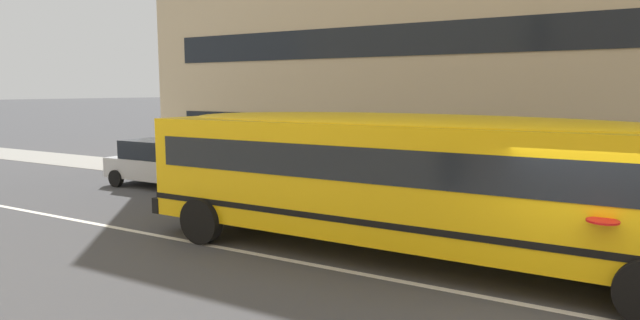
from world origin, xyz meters
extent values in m
plane|color=#424244|center=(0.00, 0.00, 0.00)|extent=(400.00, 400.00, 0.00)
cube|color=gray|center=(0.00, 7.63, 0.01)|extent=(120.00, 3.00, 0.01)
cube|color=silver|center=(0.00, 0.00, 0.00)|extent=(110.00, 0.16, 0.01)
cube|color=yellow|center=(-3.48, 1.32, 1.63)|extent=(11.19, 2.57, 2.24)
cube|color=black|center=(-9.15, 1.31, 0.69)|extent=(0.21, 2.54, 0.37)
cube|color=black|center=(-3.48, 1.32, 2.03)|extent=(10.51, 2.60, 0.65)
cube|color=black|center=(-3.48, 1.32, 0.97)|extent=(11.21, 2.60, 0.12)
ellipsoid|color=yellow|center=(-3.48, 1.32, 2.74)|extent=(10.74, 2.36, 0.37)
cylinder|color=red|center=(0.10, -0.12, 1.51)|extent=(0.45, 0.45, 0.03)
cylinder|color=black|center=(-7.73, 2.58, 0.51)|extent=(1.02, 0.29, 1.02)
cylinder|color=black|center=(-7.73, 0.04, 0.51)|extent=(1.02, 0.29, 1.02)
cube|color=#B7BABF|center=(-13.88, 4.69, 0.65)|extent=(3.91, 1.71, 0.70)
cube|color=black|center=(-14.03, 4.69, 1.32)|extent=(2.20, 1.57, 0.64)
cylinder|color=black|center=(-12.58, 5.54, 0.30)|extent=(0.60, 0.18, 0.60)
cylinder|color=black|center=(-12.58, 3.84, 0.30)|extent=(0.60, 0.18, 0.60)
cylinder|color=black|center=(-15.18, 5.54, 0.30)|extent=(0.60, 0.18, 0.60)
cylinder|color=black|center=(-15.18, 3.84, 0.30)|extent=(0.60, 0.18, 0.60)
cube|color=black|center=(-8.13, 9.11, 1.92)|extent=(17.34, 0.04, 1.10)
cube|color=black|center=(-8.13, 9.11, 5.12)|extent=(17.34, 0.04, 1.10)
camera|label=1|loc=(0.30, -8.63, 3.38)|focal=29.94mm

